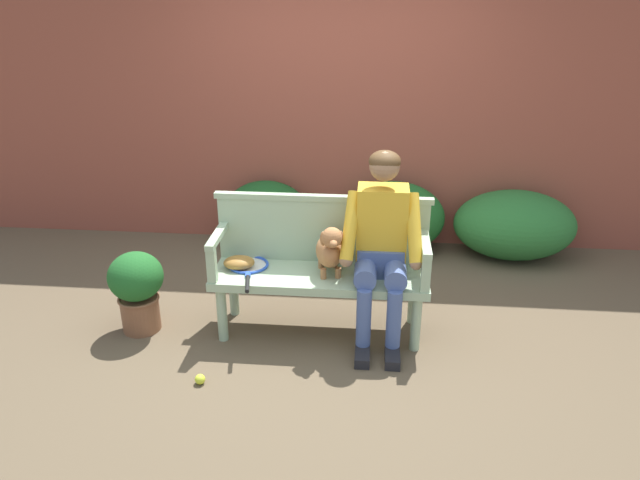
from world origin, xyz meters
TOP-DOWN VIEW (x-y plane):
  - ground_plane at (0.00, 0.00)m, footprint 40.00×40.00m
  - brick_garden_fence at (0.00, 1.84)m, footprint 8.00×0.30m
  - hedge_bush_mid_left at (-0.64, 1.49)m, footprint 0.81×0.54m
  - hedge_bush_far_right at (0.54, 1.47)m, footprint 0.95×0.63m
  - hedge_bush_far_left at (1.63, 1.44)m, footprint 1.09×0.76m
  - garden_bench at (0.00, 0.00)m, footprint 1.50×0.48m
  - bench_backrest at (0.00, 0.21)m, footprint 1.54×0.06m
  - bench_armrest_left_end at (-0.71, -0.09)m, footprint 0.06×0.48m
  - bench_armrest_right_end at (0.71, -0.09)m, footprint 0.06×0.48m
  - person_seated at (0.42, -0.01)m, footprint 0.56×0.64m
  - dog_on_bench at (0.07, -0.03)m, footprint 0.24×0.39m
  - tennis_racket at (-0.51, 0.04)m, footprint 0.34×0.58m
  - baseball_glove at (-0.58, 0.02)m, footprint 0.24×0.20m
  - tennis_ball at (-0.70, -0.70)m, footprint 0.07×0.07m
  - potted_plant at (-1.30, -0.10)m, footprint 0.39×0.39m

SIDE VIEW (x-z plane):
  - ground_plane at x=0.00m, z-range 0.00..0.00m
  - tennis_ball at x=-0.70m, z-range 0.00..0.07m
  - hedge_bush_far_left at x=1.63m, z-range 0.00..0.63m
  - hedge_bush_mid_left at x=-0.64m, z-range 0.00..0.64m
  - hedge_bush_far_right at x=0.54m, z-range 0.00..0.67m
  - potted_plant at x=-1.30m, z-range 0.04..0.65m
  - garden_bench at x=0.00m, z-range 0.17..0.64m
  - tennis_racket at x=-0.51m, z-range 0.46..0.49m
  - baseball_glove at x=-0.58m, z-range 0.47..0.56m
  - dog_on_bench at x=0.07m, z-range 0.47..0.86m
  - bench_armrest_left_end at x=-0.71m, z-range 0.53..0.81m
  - bench_armrest_right_end at x=0.71m, z-range 0.53..0.81m
  - bench_backrest at x=0.00m, z-range 0.47..0.97m
  - person_seated at x=0.42m, z-range 0.07..1.41m
  - brick_garden_fence at x=0.00m, z-range 0.00..2.52m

